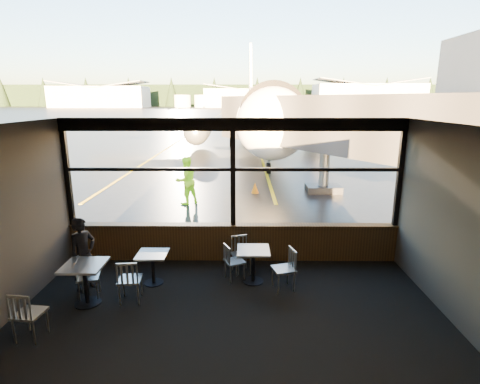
{
  "coord_description": "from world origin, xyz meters",
  "views": [
    {
      "loc": [
        0.24,
        -8.71,
        3.91
      ],
      "look_at": [
        0.16,
        1.0,
        1.5
      ],
      "focal_mm": 28.0,
      "sensor_mm": 36.0,
      "label": 1
    }
  ],
  "objects_px": {
    "chair_near_w": "(234,262)",
    "chair_mid_s": "(130,280)",
    "cafe_table_mid": "(153,268)",
    "cafe_table_left": "(86,284)",
    "ground_crew": "(186,181)",
    "chair_near_e": "(283,269)",
    "chair_near_n": "(241,255)",
    "chair_left_s": "(29,314)",
    "passenger": "(83,254)",
    "jet_bridge": "(332,142)",
    "chair_mid_w": "(89,277)",
    "cone_nose": "(255,188)",
    "airliner": "(257,84)",
    "cafe_table_near": "(253,266)"
  },
  "relations": [
    {
      "from": "chair_near_w",
      "to": "chair_mid_s",
      "type": "height_order",
      "value": "chair_mid_s"
    },
    {
      "from": "chair_near_e",
      "to": "ground_crew",
      "type": "bearing_deg",
      "value": 8.58
    },
    {
      "from": "chair_mid_w",
      "to": "passenger",
      "type": "distance_m",
      "value": 0.53
    },
    {
      "from": "airliner",
      "to": "chair_mid_w",
      "type": "bearing_deg",
      "value": -101.2
    },
    {
      "from": "chair_mid_w",
      "to": "airliner",
      "type": "bearing_deg",
      "value": 156.11
    },
    {
      "from": "chair_near_n",
      "to": "ground_crew",
      "type": "bearing_deg",
      "value": -87.39
    },
    {
      "from": "chair_left_s",
      "to": "passenger",
      "type": "bearing_deg",
      "value": 89.07
    },
    {
      "from": "jet_bridge",
      "to": "chair_left_s",
      "type": "bearing_deg",
      "value": -128.35
    },
    {
      "from": "cafe_table_left",
      "to": "chair_mid_s",
      "type": "height_order",
      "value": "chair_mid_s"
    },
    {
      "from": "cafe_table_left",
      "to": "passenger",
      "type": "bearing_deg",
      "value": 113.68
    },
    {
      "from": "chair_near_w",
      "to": "ground_crew",
      "type": "height_order",
      "value": "ground_crew"
    },
    {
      "from": "chair_mid_s",
      "to": "cone_nose",
      "type": "distance_m",
      "value": 9.28
    },
    {
      "from": "chair_left_s",
      "to": "passenger",
      "type": "distance_m",
      "value": 1.73
    },
    {
      "from": "airliner",
      "to": "chair_left_s",
      "type": "relative_size",
      "value": 36.42
    },
    {
      "from": "cafe_table_left",
      "to": "ground_crew",
      "type": "relative_size",
      "value": 0.46
    },
    {
      "from": "ground_crew",
      "to": "jet_bridge",
      "type": "bearing_deg",
      "value": 143.97
    },
    {
      "from": "cafe_table_mid",
      "to": "ground_crew",
      "type": "relative_size",
      "value": 0.39
    },
    {
      "from": "chair_near_e",
      "to": "chair_near_n",
      "type": "distance_m",
      "value": 1.18
    },
    {
      "from": "chair_mid_s",
      "to": "ground_crew",
      "type": "distance_m",
      "value": 7.18
    },
    {
      "from": "chair_near_e",
      "to": "cone_nose",
      "type": "distance_m",
      "value": 8.38
    },
    {
      "from": "chair_mid_w",
      "to": "cone_nose",
      "type": "bearing_deg",
      "value": 143.51
    },
    {
      "from": "cafe_table_mid",
      "to": "cafe_table_left",
      "type": "xyz_separation_m",
      "value": [
        -1.1,
        -0.86,
        0.07
      ]
    },
    {
      "from": "chair_near_w",
      "to": "chair_near_n",
      "type": "height_order",
      "value": "chair_near_n"
    },
    {
      "from": "cafe_table_near",
      "to": "chair_near_w",
      "type": "bearing_deg",
      "value": 162.69
    },
    {
      "from": "cafe_table_near",
      "to": "chair_near_w",
      "type": "height_order",
      "value": "chair_near_w"
    },
    {
      "from": "airliner",
      "to": "cafe_table_mid",
      "type": "height_order",
      "value": "airliner"
    },
    {
      "from": "passenger",
      "to": "ground_crew",
      "type": "height_order",
      "value": "ground_crew"
    },
    {
      "from": "chair_near_w",
      "to": "airliner",
      "type": "bearing_deg",
      "value": 152.49
    },
    {
      "from": "chair_mid_w",
      "to": "cone_nose",
      "type": "xyz_separation_m",
      "value": [
        3.61,
        8.73,
        -0.2
      ]
    },
    {
      "from": "jet_bridge",
      "to": "chair_near_e",
      "type": "relative_size",
      "value": 11.82
    },
    {
      "from": "cafe_table_near",
      "to": "passenger",
      "type": "xyz_separation_m",
      "value": [
        -3.53,
        -0.35,
        0.41
      ]
    },
    {
      "from": "cafe_table_near",
      "to": "passenger",
      "type": "height_order",
      "value": "passenger"
    },
    {
      "from": "chair_near_w",
      "to": "chair_left_s",
      "type": "xyz_separation_m",
      "value": [
        -3.35,
        -2.16,
        0.04
      ]
    },
    {
      "from": "cafe_table_near",
      "to": "cafe_table_mid",
      "type": "distance_m",
      "value": 2.18
    },
    {
      "from": "cafe_table_left",
      "to": "chair_mid_w",
      "type": "relative_size",
      "value": 0.97
    },
    {
      "from": "chair_mid_w",
      "to": "chair_near_n",
      "type": "bearing_deg",
      "value": 96.25
    },
    {
      "from": "chair_left_s",
      "to": "passenger",
      "type": "xyz_separation_m",
      "value": [
        0.23,
        1.68,
        0.33
      ]
    },
    {
      "from": "cafe_table_left",
      "to": "chair_near_w",
      "type": "distance_m",
      "value": 3.06
    },
    {
      "from": "chair_left_s",
      "to": "ground_crew",
      "type": "relative_size",
      "value": 0.5
    },
    {
      "from": "chair_mid_s",
      "to": "chair_left_s",
      "type": "height_order",
      "value": "chair_left_s"
    },
    {
      "from": "chair_near_e",
      "to": "passenger",
      "type": "distance_m",
      "value": 4.17
    },
    {
      "from": "chair_near_n",
      "to": "cone_nose",
      "type": "distance_m",
      "value": 7.62
    },
    {
      "from": "cafe_table_near",
      "to": "chair_mid_w",
      "type": "distance_m",
      "value": 3.4
    },
    {
      "from": "cafe_table_mid",
      "to": "chair_near_w",
      "type": "bearing_deg",
      "value": 6.91
    },
    {
      "from": "airliner",
      "to": "cone_nose",
      "type": "height_order",
      "value": "airliner"
    },
    {
      "from": "cone_nose",
      "to": "jet_bridge",
      "type": "bearing_deg",
      "value": -25.62
    },
    {
      "from": "cafe_table_mid",
      "to": "chair_left_s",
      "type": "xyz_separation_m",
      "value": [
        -1.59,
        -1.95,
        0.11
      ]
    },
    {
      "from": "cafe_table_left",
      "to": "chair_near_w",
      "type": "bearing_deg",
      "value": 20.5
    },
    {
      "from": "cafe_table_mid",
      "to": "chair_mid_w",
      "type": "height_order",
      "value": "chair_mid_w"
    },
    {
      "from": "chair_left_s",
      "to": "airliner",
      "type": "bearing_deg",
      "value": 86.46
    }
  ]
}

